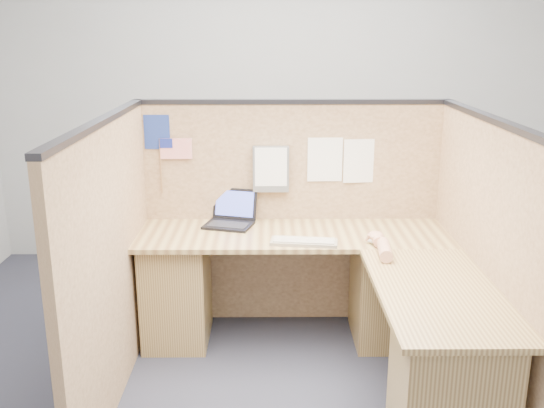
{
  "coord_description": "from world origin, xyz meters",
  "views": [
    {
      "loc": [
        -0.16,
        -2.93,
        1.95
      ],
      "look_at": [
        -0.14,
        0.5,
        0.97
      ],
      "focal_mm": 40.0,
      "sensor_mm": 36.0,
      "label": 1
    }
  ],
  "objects_px": {
    "l_desk": "(327,309)",
    "mouse": "(376,240)",
    "keyboard": "(304,242)",
    "laptop": "(229,216)"
  },
  "relations": [
    {
      "from": "l_desk",
      "to": "mouse",
      "type": "distance_m",
      "value": 0.51
    },
    {
      "from": "l_desk",
      "to": "mouse",
      "type": "bearing_deg",
      "value": 33.01
    },
    {
      "from": "l_desk",
      "to": "keyboard",
      "type": "distance_m",
      "value": 0.42
    },
    {
      "from": "laptop",
      "to": "mouse",
      "type": "height_order",
      "value": "laptop"
    },
    {
      "from": "l_desk",
      "to": "keyboard",
      "type": "bearing_deg",
      "value": 124.37
    },
    {
      "from": "keyboard",
      "to": "laptop",
      "type": "bearing_deg",
      "value": 147.2
    },
    {
      "from": "laptop",
      "to": "keyboard",
      "type": "relative_size",
      "value": 0.87
    },
    {
      "from": "keyboard",
      "to": "mouse",
      "type": "height_order",
      "value": "mouse"
    },
    {
      "from": "laptop",
      "to": "keyboard",
      "type": "height_order",
      "value": "laptop"
    },
    {
      "from": "keyboard",
      "to": "mouse",
      "type": "bearing_deg",
      "value": 7.91
    }
  ]
}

